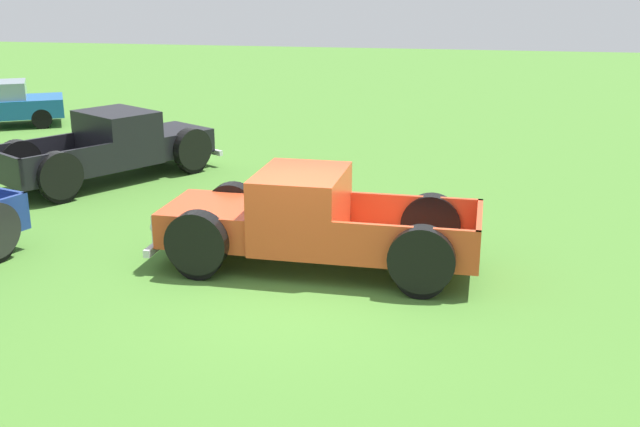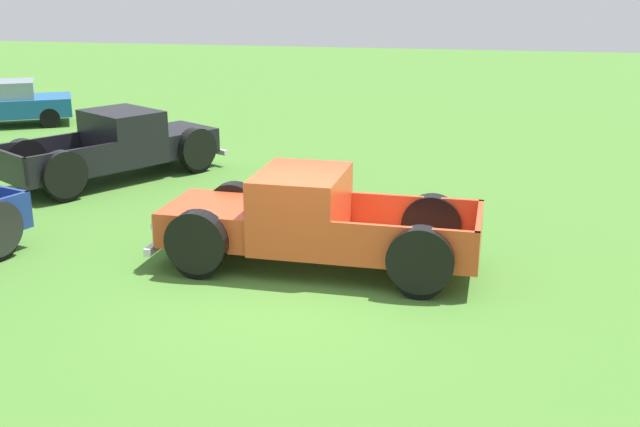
# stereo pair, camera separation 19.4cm
# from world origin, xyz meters

# --- Properties ---
(ground_plane) EXTENTS (80.00, 80.00, 0.00)m
(ground_plane) POSITION_xyz_m (0.00, 0.00, 0.00)
(ground_plane) COLOR #477A2D
(pickup_truck_foreground) EXTENTS (2.09, 5.14, 1.56)m
(pickup_truck_foreground) POSITION_xyz_m (0.95, 0.17, 0.74)
(pickup_truck_foreground) COLOR #D14723
(pickup_truck_foreground) RESTS_ON ground_plane
(pickup_truck_behind_right) EXTENTS (5.26, 4.19, 1.55)m
(pickup_truck_behind_right) POSITION_xyz_m (5.71, 5.38, 0.74)
(pickup_truck_behind_right) COLOR black
(pickup_truck_behind_right) RESTS_ON ground_plane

